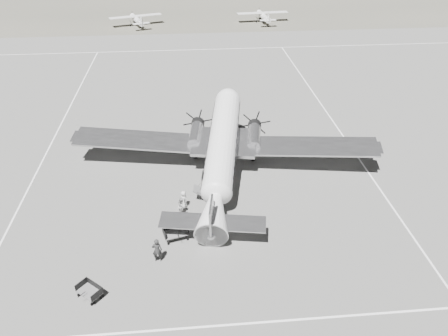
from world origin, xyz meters
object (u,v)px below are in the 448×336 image
light_plane_left (137,20)px  passenger (184,199)px  baggage_cart_near (176,233)px  ramp_agent (182,206)px  ground_crew (157,250)px  dc3_airliner (222,151)px  baggage_cart_far (90,292)px  light_plane_right (263,17)px

light_plane_left → passenger: light_plane_left is taller
baggage_cart_near → ramp_agent: size_ratio=1.21×
baggage_cart_near → ground_crew: bearing=-134.0°
dc3_airliner → ramp_agent: 6.45m
light_plane_left → passenger: (8.24, -58.65, -0.29)m
dc3_airliner → passenger: dc3_airliner is taller
dc3_airliner → baggage_cart_far: dc3_airliner is taller
ground_crew → ramp_agent: size_ratio=1.21×
baggage_cart_far → ramp_agent: (5.80, 7.87, 0.32)m
ground_crew → light_plane_left: bearing=-82.6°
light_plane_right → baggage_cart_far: bearing=-113.1°
ramp_agent → passenger: size_ratio=1.02×
dc3_airliner → light_plane_left: size_ratio=2.78×
light_plane_left → baggage_cart_far: (2.29, -67.42, -0.59)m
ground_crew → passenger: ground_crew is taller
light_plane_right → baggage_cart_far: light_plane_right is taller
baggage_cart_far → passenger: bearing=96.5°
ground_crew → passenger: 6.21m
dc3_airliner → ground_crew: size_ratio=14.88×
dc3_airliner → light_plane_left: dc3_airliner is taller
light_plane_right → baggage_cart_far: size_ratio=6.32×
baggage_cart_near → ground_crew: (-1.23, -2.19, 0.41)m
dc3_airliner → light_plane_right: dc3_airliner is taller
dc3_airliner → baggage_cart_far: 16.09m
dc3_airliner → baggage_cart_near: (-4.06, -7.84, -2.13)m
ramp_agent → passenger: bearing=-2.8°
baggage_cart_near → ground_crew: 2.54m
ground_crew → dc3_airliner: bearing=-116.0°
ground_crew → ramp_agent: bearing=-107.1°
dc3_airliner → baggage_cart_far: bearing=-116.4°
light_plane_left → ground_crew: bearing=-102.6°
ground_crew → passenger: bearing=-105.7°
light_plane_left → baggage_cart_near: (7.61, -62.38, -0.51)m
light_plane_left → baggage_cart_near: size_ratio=5.35×
dc3_airliner → ramp_agent: size_ratio=17.99×
dc3_airliner → baggage_cart_far: (-9.38, -12.89, -2.21)m
dc3_airliner → ground_crew: (-5.29, -10.04, -1.72)m
ramp_agent → baggage_cart_far: bearing=150.5°
passenger → dc3_airliner: bearing=-36.8°
dc3_airliner → baggage_cart_near: 9.09m
dc3_airliner → passenger: bearing=-120.2°
baggage_cart_near → ramp_agent: (0.48, 2.83, 0.25)m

